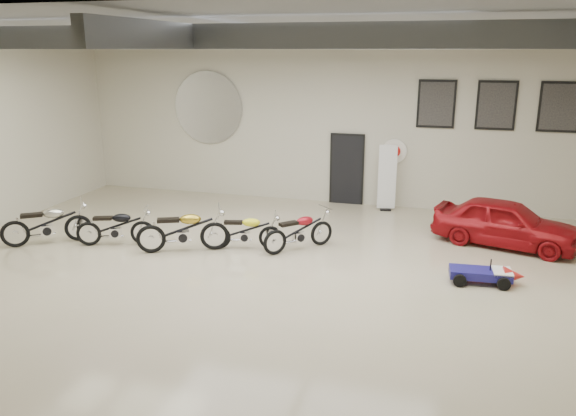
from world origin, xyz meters
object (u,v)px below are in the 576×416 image
(motorcycle_silver, at_px, (46,223))
(motorcycle_gold, at_px, (183,229))
(banner_stand, at_px, (387,178))
(motorcycle_red, at_px, (299,230))
(motorcycle_yellow, at_px, (245,231))
(go_kart, at_px, (487,271))
(motorcycle_black, at_px, (115,226))
(vintage_car, at_px, (505,222))

(motorcycle_silver, xyz_separation_m, motorcycle_gold, (3.41, 0.44, 0.01))
(banner_stand, xyz_separation_m, motorcycle_red, (-1.60, -3.99, -0.48))
(motorcycle_yellow, distance_m, go_kart, 5.46)
(motorcycle_silver, bearing_deg, motorcycle_red, -23.39)
(motorcycle_silver, relative_size, go_kart, 1.37)
(motorcycle_black, height_order, go_kart, motorcycle_black)
(motorcycle_gold, xyz_separation_m, go_kart, (6.76, -0.02, -0.28))
(banner_stand, relative_size, vintage_car, 0.57)
(motorcycle_red, xyz_separation_m, go_kart, (4.18, -0.87, -0.21))
(motorcycle_yellow, height_order, vintage_car, vintage_car)
(go_kart, relative_size, vintage_car, 0.44)
(motorcycle_gold, relative_size, motorcycle_yellow, 1.19)
(motorcycle_silver, bearing_deg, motorcycle_black, -22.31)
(banner_stand, relative_size, motorcycle_gold, 0.92)
(motorcycle_yellow, height_order, go_kart, motorcycle_yellow)
(motorcycle_yellow, bearing_deg, motorcycle_gold, -172.20)
(vintage_car, bearing_deg, motorcycle_red, 125.35)
(motorcycle_silver, height_order, motorcycle_gold, motorcycle_gold)
(motorcycle_gold, height_order, motorcycle_yellow, motorcycle_gold)
(motorcycle_black, xyz_separation_m, motorcycle_yellow, (3.10, 0.60, -0.02))
(motorcycle_black, relative_size, vintage_car, 0.55)
(motorcycle_red, height_order, vintage_car, vintage_car)
(go_kart, height_order, vintage_car, vintage_car)
(motorcycle_yellow, relative_size, vintage_car, 0.52)
(motorcycle_red, bearing_deg, banner_stand, 21.28)
(motorcycle_red, bearing_deg, vintage_car, -27.18)
(vintage_car, bearing_deg, banner_stand, 69.07)
(motorcycle_silver, distance_m, motorcycle_black, 1.69)
(motorcycle_yellow, bearing_deg, go_kart, -20.65)
(motorcycle_black, distance_m, motorcycle_red, 4.43)
(motorcycle_black, xyz_separation_m, vintage_car, (9.04, 2.59, 0.10))
(motorcycle_gold, xyz_separation_m, motorcycle_red, (2.58, 0.85, -0.06))
(motorcycle_yellow, distance_m, motorcycle_red, 1.28)
(motorcycle_silver, bearing_deg, go_kart, -33.21)
(motorcycle_black, height_order, motorcycle_yellow, motorcycle_black)
(banner_stand, distance_m, motorcycle_silver, 9.25)
(motorcycle_silver, xyz_separation_m, motorcycle_yellow, (4.74, 0.99, -0.07))
(motorcycle_red, bearing_deg, motorcycle_black, 144.87)
(banner_stand, xyz_separation_m, motorcycle_yellow, (-2.84, -4.29, -0.50))
(banner_stand, bearing_deg, motorcycle_red, -122.10)
(go_kart, bearing_deg, motorcycle_black, 175.77)
(motorcycle_black, distance_m, vintage_car, 9.41)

